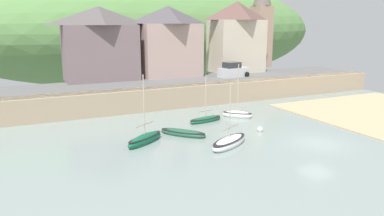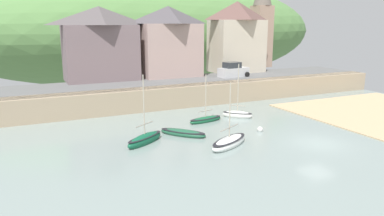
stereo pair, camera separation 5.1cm
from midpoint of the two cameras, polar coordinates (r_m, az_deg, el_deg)
name	(u,v)px [view 1 (the left image)]	position (r m, az deg, el deg)	size (l,w,h in m)	color
quay_seawall	(213,91)	(44.39, 3.18, 2.64)	(48.00, 9.40, 2.40)	tan
hillside_backdrop	(142,31)	(79.90, -7.73, 11.73)	(80.00, 44.00, 22.32)	#578446
waterfront_building_left	(100,43)	(47.02, -14.08, 9.71)	(9.00, 5.14, 8.93)	slate
waterfront_building_centre	(168,41)	(49.62, -3.70, 10.33)	(8.00, 5.87, 9.14)	#AE918A
waterfront_building_right	(236,36)	(54.44, 6.88, 10.96)	(7.52, 5.22, 10.00)	beige
church_with_spire	(261,19)	(61.75, 10.69, 13.39)	(3.00, 3.00, 14.78)	#A0836E
sailboat_blue_trim	(237,114)	(37.52, 7.00, -0.98)	(2.88, 2.79, 5.60)	silver
sailboat_tall_mast	(229,142)	(28.70, 5.74, -5.30)	(4.53, 3.35, 5.18)	white
rowboat_small_beached	(183,133)	(31.27, -1.45, -3.88)	(3.61, 4.01, 0.65)	#20553A
sailboat_white_hull	(145,139)	(29.40, -7.36, -4.83)	(3.87, 3.02, 5.70)	#135739
sailboat_far_left	(206,119)	(35.61, 2.08, -1.76)	(3.83, 1.71, 4.74)	#165634
parked_car_near_slipway	(233,71)	(49.24, 6.33, 5.77)	(4.25, 2.10, 1.95)	#BCBEC1
mooring_buoy	(260,129)	(33.01, 10.46, -3.28)	(0.52, 0.52, 0.52)	silver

